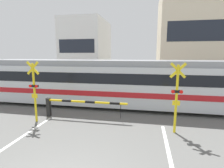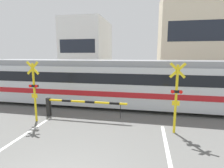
% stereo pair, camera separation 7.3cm
% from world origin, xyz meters
% --- Properties ---
extents(rail_track_near, '(50.00, 0.10, 0.08)m').
position_xyz_m(rail_track_near, '(0.00, 7.66, 0.04)').
color(rail_track_near, '#6B6051').
rests_on(rail_track_near, ground_plane).
extents(rail_track_far, '(50.00, 0.10, 0.08)m').
position_xyz_m(rail_track_far, '(0.00, 9.09, 0.04)').
color(rail_track_far, '#6B6051').
rests_on(rail_track_far, ground_plane).
extents(commuter_train, '(18.01, 2.98, 3.09)m').
position_xyz_m(commuter_train, '(0.08, 8.38, 1.66)').
color(commuter_train, silver).
rests_on(commuter_train, ground_plane).
extents(crossing_barrier_near, '(4.58, 0.20, 1.05)m').
position_xyz_m(crossing_barrier_near, '(-1.94, 5.57, 0.76)').
color(crossing_barrier_near, black).
rests_on(crossing_barrier_near, ground_plane).
extents(crossing_barrier_far, '(4.58, 0.20, 1.05)m').
position_xyz_m(crossing_barrier_far, '(1.94, 11.23, 0.76)').
color(crossing_barrier_far, black).
rests_on(crossing_barrier_far, ground_plane).
extents(crossing_signal_left, '(0.68, 0.15, 3.14)m').
position_xyz_m(crossing_signal_left, '(-3.45, 4.69, 1.73)').
color(crossing_signal_left, yellow).
rests_on(crossing_signal_left, ground_plane).
extents(crossing_signal_right, '(0.68, 0.15, 3.14)m').
position_xyz_m(crossing_signal_right, '(3.45, 4.69, 1.73)').
color(crossing_signal_right, yellow).
rests_on(crossing_signal_right, ground_plane).
extents(pedestrian, '(0.38, 0.23, 1.77)m').
position_xyz_m(pedestrian, '(1.49, 13.72, 1.03)').
color(pedestrian, '#23232D').
rests_on(pedestrian, ground_plane).
extents(building_left_of_street, '(5.41, 7.93, 8.13)m').
position_xyz_m(building_left_of_street, '(-6.30, 21.32, 4.07)').
color(building_left_of_street, white).
rests_on(building_left_of_street, ground_plane).
extents(building_right_of_street, '(7.83, 7.93, 10.77)m').
position_xyz_m(building_right_of_street, '(7.51, 21.32, 5.39)').
color(building_right_of_street, beige).
rests_on(building_right_of_street, ground_plane).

